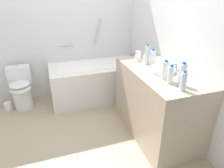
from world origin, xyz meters
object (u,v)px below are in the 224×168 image
Objects in this scene: water_bottle_5 at (183,81)px; drinking_glass_1 at (146,59)px; toilet_paper_roll at (8,106)px; bathtub at (96,80)px; sink_faucet at (176,67)px; toilet at (21,89)px; sink_basin at (162,70)px; water_bottle_1 at (165,70)px; water_bottle_0 at (171,75)px; drinking_glass_2 at (138,55)px; drinking_glass_0 at (138,58)px; water_bottle_4 at (153,58)px; water_bottle_2 at (182,74)px; water_bottle_3 at (147,55)px.

drinking_glass_1 is at bearing 85.66° from water_bottle_5.
drinking_glass_1 is 2.28m from toilet_paper_roll.
bathtub is 1.50m from sink_faucet.
toilet_paper_roll is (-1.86, 1.71, -0.91)m from water_bottle_5.
water_bottle_5 is (1.62, -1.74, 0.64)m from toilet.
sink_basin is 0.38m from drinking_glass_1.
water_bottle_5 is 2.69m from toilet_paper_roll.
sink_faucet reaches higher than toilet_paper_roll.
sink_faucet is 0.42m from drinking_glass_1.
toilet is at bearing 137.84° from water_bottle_1.
bathtub is at bearing 111.92° from sink_basin.
water_bottle_0 is 2.19× the size of drinking_glass_1.
drinking_glass_1 is 0.17m from drinking_glass_2.
drinking_glass_0 is at bearing 91.63° from water_bottle_5.
water_bottle_4 reaches higher than sink_basin.
water_bottle_4 reaches higher than water_bottle_0.
drinking_glass_0 is (-0.10, 0.22, -0.06)m from water_bottle_4.
toilet is at bearing 156.23° from drinking_glass_2.
water_bottle_2 is (-0.01, -0.37, 0.09)m from sink_basin.
drinking_glass_1 is at bearing 91.11° from sink_basin.
water_bottle_1 reaches higher than sink_faucet.
water_bottle_5 is (-0.07, -0.70, -0.01)m from water_bottle_4.
drinking_glass_2 is at bearing 102.03° from drinking_glass_1.
water_bottle_5 reaches higher than drinking_glass_0.
sink_basin is 0.48m from water_bottle_5.
sink_basin is 3.90× the size of drinking_glass_0.
drinking_glass_0 is (-0.28, 0.45, 0.00)m from sink_faucet.
water_bottle_4 reaches higher than toilet.
water_bottle_0 is 2.59× the size of drinking_glass_0.
water_bottle_1 reaches higher than drinking_glass_2.
drinking_glass_0 is (-0.10, 0.45, 0.02)m from sink_basin.
drinking_glass_0 is at bearing 121.84° from sink_faucet.
sink_faucet is 0.63× the size of water_bottle_2.
bathtub is 1.47m from toilet_paper_roll.
toilet_paper_roll is (-1.93, 1.25, -0.83)m from sink_basin.
bathtub is at bearing 118.90° from sink_faucet.
water_bottle_4 is 2.38× the size of drinking_glass_1.
drinking_glass_0 is at bearing 91.10° from water_bottle_1.
water_bottle_1 is at bearing -114.75° from sink_basin.
water_bottle_1 is 0.42m from water_bottle_4.
bathtub is at bearing 123.74° from drinking_glass_2.
toilet is 3.33× the size of water_bottle_5.
water_bottle_3 is at bearing 98.35° from sink_basin.
water_bottle_3 is 0.18m from drinking_glass_0.
water_bottle_4 is (0.49, -0.98, 0.65)m from bathtub.
toilet is 2.34m from sink_faucet.
bathtub is 1.00m from drinking_glass_2.
water_bottle_3 reaches higher than water_bottle_4.
sink_faucet is at bearing -30.57° from toilet_paper_roll.
water_bottle_5 is 2.21× the size of drinking_glass_1.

